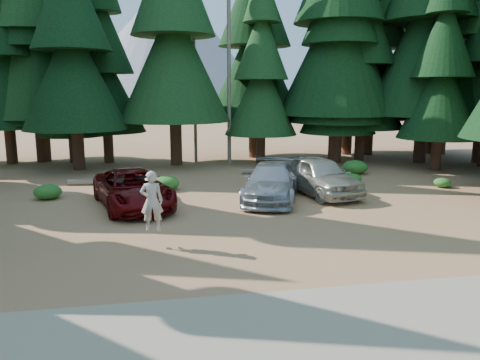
{
  "coord_description": "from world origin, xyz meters",
  "views": [
    {
      "loc": [
        -3.89,
        -14.69,
        4.62
      ],
      "look_at": [
        -0.68,
        2.7,
        1.25
      ],
      "focal_mm": 35.0,
      "sensor_mm": 36.0,
      "label": 1
    }
  ],
  "objects_px": {
    "silver_minivan_right": "(319,176)",
    "log_right": "(320,178)",
    "log_mid": "(273,172)",
    "log_left": "(110,182)",
    "frisbee_player": "(152,201)",
    "red_pickup": "(133,189)",
    "silver_minivan_center": "(271,182)"
  },
  "relations": [
    {
      "from": "silver_minivan_right",
      "to": "red_pickup",
      "type": "bearing_deg",
      "value": 175.15
    },
    {
      "from": "log_right",
      "to": "frisbee_player",
      "type": "bearing_deg",
      "value": -155.47
    },
    {
      "from": "red_pickup",
      "to": "frisbee_player",
      "type": "distance_m",
      "value": 5.18
    },
    {
      "from": "red_pickup",
      "to": "silver_minivan_right",
      "type": "relative_size",
      "value": 1.07
    },
    {
      "from": "log_left",
      "to": "log_right",
      "type": "xyz_separation_m",
      "value": [
        10.8,
        -0.78,
        -0.01
      ]
    },
    {
      "from": "log_right",
      "to": "log_left",
      "type": "bearing_deg",
      "value": 153.68
    },
    {
      "from": "silver_minivan_right",
      "to": "log_right",
      "type": "relative_size",
      "value": 1.17
    },
    {
      "from": "silver_minivan_right",
      "to": "log_mid",
      "type": "xyz_separation_m",
      "value": [
        -0.76,
        5.38,
        -0.72
      ]
    },
    {
      "from": "red_pickup",
      "to": "frisbee_player",
      "type": "bearing_deg",
      "value": -96.05
    },
    {
      "from": "red_pickup",
      "to": "silver_minivan_center",
      "type": "xyz_separation_m",
      "value": [
        5.8,
        0.28,
        0.02
      ]
    },
    {
      "from": "silver_minivan_center",
      "to": "log_mid",
      "type": "relative_size",
      "value": 1.5
    },
    {
      "from": "red_pickup",
      "to": "log_mid",
      "type": "bearing_deg",
      "value": 25.62
    },
    {
      "from": "red_pickup",
      "to": "silver_minivan_center",
      "type": "relative_size",
      "value": 1.02
    },
    {
      "from": "silver_minivan_center",
      "to": "frisbee_player",
      "type": "xyz_separation_m",
      "value": [
        -5.03,
        -5.36,
        0.64
      ]
    },
    {
      "from": "silver_minivan_right",
      "to": "log_right",
      "type": "bearing_deg",
      "value": 57.37
    },
    {
      "from": "red_pickup",
      "to": "frisbee_player",
      "type": "xyz_separation_m",
      "value": [
        0.77,
        -5.08,
        0.66
      ]
    },
    {
      "from": "silver_minivan_center",
      "to": "log_mid",
      "type": "xyz_separation_m",
      "value": [
        1.64,
        6.03,
        -0.62
      ]
    },
    {
      "from": "red_pickup",
      "to": "log_right",
      "type": "xyz_separation_m",
      "value": [
        9.44,
        4.12,
        -0.61
      ]
    },
    {
      "from": "silver_minivan_right",
      "to": "log_left",
      "type": "xyz_separation_m",
      "value": [
        -9.56,
        3.97,
        -0.71
      ]
    },
    {
      "from": "frisbee_player",
      "to": "log_right",
      "type": "relative_size",
      "value": 0.43
    },
    {
      "from": "frisbee_player",
      "to": "log_left",
      "type": "distance_m",
      "value": 10.28
    },
    {
      "from": "log_mid",
      "to": "log_right",
      "type": "xyz_separation_m",
      "value": [
        2.0,
        -2.19,
        -0.01
      ]
    },
    {
      "from": "red_pickup",
      "to": "log_left",
      "type": "height_order",
      "value": "red_pickup"
    },
    {
      "from": "silver_minivan_right",
      "to": "log_left",
      "type": "bearing_deg",
      "value": 146.12
    },
    {
      "from": "log_mid",
      "to": "silver_minivan_right",
      "type": "bearing_deg",
      "value": -68.38
    },
    {
      "from": "red_pickup",
      "to": "silver_minivan_right",
      "type": "xyz_separation_m",
      "value": [
        8.2,
        0.93,
        0.11
      ]
    },
    {
      "from": "silver_minivan_center",
      "to": "log_mid",
      "type": "bearing_deg",
      "value": 94.14
    },
    {
      "from": "log_right",
      "to": "silver_minivan_center",
      "type": "bearing_deg",
      "value": -155.66
    },
    {
      "from": "log_mid",
      "to": "frisbee_player",
      "type": "bearing_deg",
      "value": -106.77
    },
    {
      "from": "log_left",
      "to": "red_pickup",
      "type": "bearing_deg",
      "value": -67.05
    },
    {
      "from": "red_pickup",
      "to": "log_right",
      "type": "bearing_deg",
      "value": 8.88
    },
    {
      "from": "silver_minivan_right",
      "to": "log_right",
      "type": "xyz_separation_m",
      "value": [
        1.24,
        3.19,
        -0.72
      ]
    }
  ]
}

